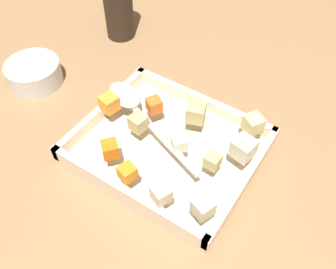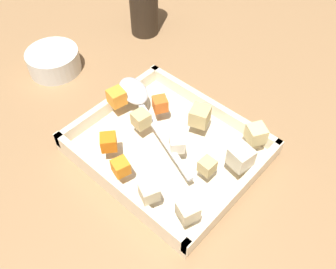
{
  "view_description": "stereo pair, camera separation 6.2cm",
  "coord_description": "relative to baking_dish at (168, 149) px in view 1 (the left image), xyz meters",
  "views": [
    {
      "loc": [
        0.22,
        -0.34,
        0.52
      ],
      "look_at": [
        0.0,
        -0.01,
        0.05
      ],
      "focal_mm": 39.66,
      "sensor_mm": 36.0,
      "label": 1
    },
    {
      "loc": [
        0.27,
        -0.31,
        0.52
      ],
      "look_at": [
        0.0,
        -0.01,
        0.05
      ],
      "focal_mm": 39.66,
      "sensor_mm": 36.0,
      "label": 2
    }
  ],
  "objects": [
    {
      "name": "small_prep_bowl",
      "position": [
        -0.34,
        0.01,
        0.01
      ],
      "size": [
        0.11,
        0.11,
        0.05
      ],
      "primitive_type": "cylinder",
      "color": "silver",
      "rests_on": "ground_plane"
    },
    {
      "name": "carrot_chunk_front_center",
      "position": [
        -0.13,
        0.0,
        0.04
      ],
      "size": [
        0.03,
        0.03,
        0.03
      ],
      "primitive_type": "cube",
      "rotation": [
        0.0,
        0.0,
        2.93
      ],
      "color": "orange",
      "rests_on": "baking_dish"
    },
    {
      "name": "parsnip_chunk_mid_right",
      "position": [
        0.03,
        -0.01,
        0.04
      ],
      "size": [
        0.03,
        0.03,
        0.02
      ],
      "primitive_type": "cube",
      "rotation": [
        0.0,
        0.0,
        0.85
      ],
      "color": "silver",
      "rests_on": "baking_dish"
    },
    {
      "name": "ground_plane",
      "position": [
        -0.0,
        0.01,
        -0.01
      ],
      "size": [
        4.0,
        4.0,
        0.0
      ],
      "primitive_type": "plane",
      "color": "#936D47"
    },
    {
      "name": "potato_chunk_rim_edge",
      "position": [
        0.02,
        0.06,
        0.05
      ],
      "size": [
        0.04,
        0.04,
        0.03
      ],
      "primitive_type": "cube",
      "rotation": [
        0.0,
        0.0,
        3.47
      ],
      "color": "tan",
      "rests_on": "baking_dish"
    },
    {
      "name": "carrot_chunk_under_handle",
      "position": [
        -0.01,
        -0.1,
        0.04
      ],
      "size": [
        0.03,
        0.03,
        0.02
      ],
      "primitive_type": "cube",
      "rotation": [
        0.0,
        0.0,
        5.99
      ],
      "color": "orange",
      "rests_on": "baking_dish"
    },
    {
      "name": "potato_chunk_corner_se",
      "position": [
        0.06,
        -0.1,
        0.04
      ],
      "size": [
        0.03,
        0.03,
        0.03
      ],
      "primitive_type": "cube",
      "rotation": [
        0.0,
        0.0,
        2.73
      ],
      "color": "beige",
      "rests_on": "baking_dish"
    },
    {
      "name": "serving_spoon",
      "position": [
        -0.11,
        0.03,
        0.04
      ],
      "size": [
        0.25,
        0.12,
        0.02
      ],
      "rotation": [
        0.0,
        0.0,
        5.93
      ],
      "color": "silver",
      "rests_on": "baking_dish"
    },
    {
      "name": "potato_chunk_far_left",
      "position": [
        0.09,
        -0.01,
        0.04
      ],
      "size": [
        0.02,
        0.02,
        0.02
      ],
      "primitive_type": "cube",
      "rotation": [
        0.0,
        0.0,
        1.54
      ],
      "color": "tan",
      "rests_on": "baking_dish"
    },
    {
      "name": "potato_chunk_near_left",
      "position": [
        0.12,
        -0.09,
        0.04
      ],
      "size": [
        0.04,
        0.04,
        0.03
      ],
      "primitive_type": "cube",
      "rotation": [
        0.0,
        0.0,
        2.79
      ],
      "color": "beige",
      "rests_on": "baking_dish"
    },
    {
      "name": "parsnip_chunk_near_right",
      "position": [
        0.12,
        0.04,
        0.05
      ],
      "size": [
        0.04,
        0.04,
        0.03
      ],
      "primitive_type": "cube",
      "rotation": [
        0.0,
        0.0,
        1.38
      ],
      "color": "beige",
      "rests_on": "baking_dish"
    },
    {
      "name": "carrot_chunk_heap_side",
      "position": [
        -0.06,
        -0.08,
        0.04
      ],
      "size": [
        0.04,
        0.04,
        0.03
      ],
      "primitive_type": "cube",
      "rotation": [
        0.0,
        0.0,
        5.57
      ],
      "color": "orange",
      "rests_on": "baking_dish"
    },
    {
      "name": "potato_chunk_corner_nw",
      "position": [
        0.11,
        0.1,
        0.04
      ],
      "size": [
        0.04,
        0.04,
        0.03
      ],
      "primitive_type": "cube",
      "rotation": [
        0.0,
        0.0,
        5.74
      ],
      "color": "#E0CC89",
      "rests_on": "baking_dish"
    },
    {
      "name": "potato_chunk_corner_ne",
      "position": [
        -0.06,
        -0.01,
        0.04
      ],
      "size": [
        0.03,
        0.03,
        0.03
      ],
      "primitive_type": "cube",
      "rotation": [
        0.0,
        0.0,
        3.0
      ],
      "color": "tan",
      "rests_on": "baking_dish"
    },
    {
      "name": "carrot_chunk_far_right",
      "position": [
        -0.06,
        0.04,
        0.04
      ],
      "size": [
        0.03,
        0.03,
        0.02
      ],
      "primitive_type": "cube",
      "rotation": [
        0.0,
        0.0,
        2.59
      ],
      "color": "orange",
      "rests_on": "baking_dish"
    },
    {
      "name": "baking_dish",
      "position": [
        0.0,
        0.0,
        0.0
      ],
      "size": [
        0.3,
        0.25,
        0.04
      ],
      "color": "beige",
      "rests_on": "ground_plane"
    }
  ]
}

